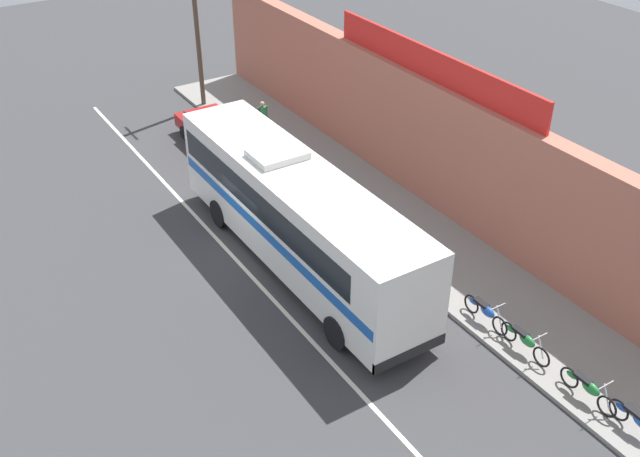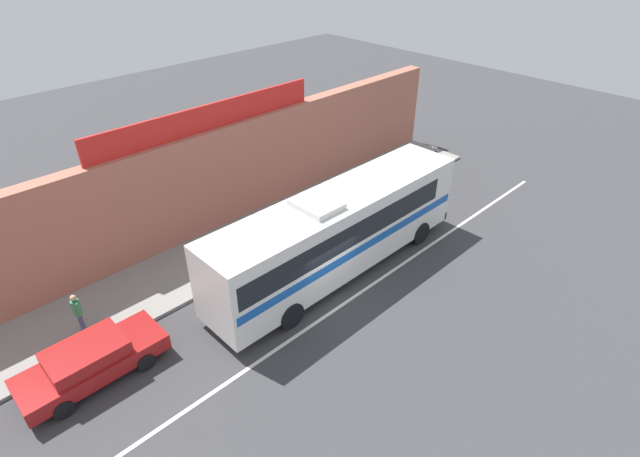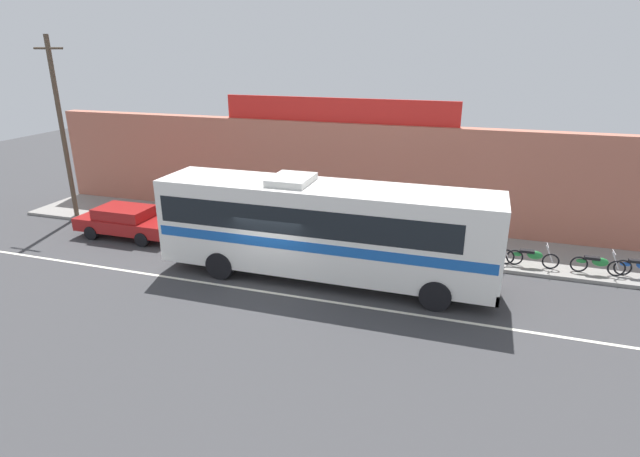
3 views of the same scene
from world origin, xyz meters
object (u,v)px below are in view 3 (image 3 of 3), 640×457
at_px(intercity_bus, 322,226).
at_px(motorcycle_black, 597,263).
at_px(motorcycle_orange, 532,256).
at_px(pedestrian_by_curb, 165,201).
at_px(motorcycle_purple, 489,252).
at_px(parked_car, 127,221).
at_px(utility_pole, 62,127).

distance_m(intercity_bus, motorcycle_black, 10.26).
distance_m(motorcycle_orange, pedestrian_by_curb, 16.53).
relative_size(motorcycle_black, motorcycle_orange, 0.99).
distance_m(motorcycle_black, motorcycle_purple, 3.80).
xyz_separation_m(parked_car, pedestrian_by_curb, (0.54, 2.19, 0.35)).
xyz_separation_m(intercity_bus, utility_pole, (-13.80, 2.92, 2.45)).
bearing_deg(motorcycle_purple, intercity_bus, -152.18).
bearing_deg(pedestrian_by_curb, intercity_bus, -22.08).
bearing_deg(intercity_bus, motorcycle_orange, 22.91).
bearing_deg(motorcycle_orange, utility_pole, -179.43).
relative_size(parked_car, motorcycle_black, 2.43).
bearing_deg(pedestrian_by_curb, utility_pole, -170.67).
relative_size(motorcycle_black, pedestrian_by_curb, 1.14).
relative_size(utility_pole, motorcycle_orange, 4.47).
relative_size(intercity_bus, motorcycle_black, 6.51).
relative_size(parked_car, motorcycle_purple, 2.46).
bearing_deg(motorcycle_purple, motorcycle_orange, 1.74).
xyz_separation_m(motorcycle_purple, pedestrian_by_curb, (-14.95, 0.61, 0.52)).
bearing_deg(utility_pole, parked_car, -18.89).
xyz_separation_m(parked_car, motorcycle_purple, (15.49, 1.59, -0.17)).
bearing_deg(motorcycle_black, intercity_bus, -161.83).
xyz_separation_m(motorcycle_black, motorcycle_purple, (-3.80, -0.08, 0.00)).
height_order(parked_car, motorcycle_orange, parked_car).
xyz_separation_m(intercity_bus, motorcycle_black, (9.65, 3.17, -1.50)).
xyz_separation_m(motorcycle_orange, pedestrian_by_curb, (-16.51, 0.56, 0.52)).
relative_size(parked_car, pedestrian_by_curb, 2.78).
height_order(utility_pole, motorcycle_purple, utility_pole).
distance_m(intercity_bus, parked_car, 9.85).
height_order(utility_pole, pedestrian_by_curb, utility_pole).
xyz_separation_m(motorcycle_orange, motorcycle_purple, (-1.57, -0.05, 0.00)).
distance_m(motorcycle_orange, motorcycle_purple, 1.57).
xyz_separation_m(utility_pole, motorcycle_black, (23.45, 0.25, -3.95)).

